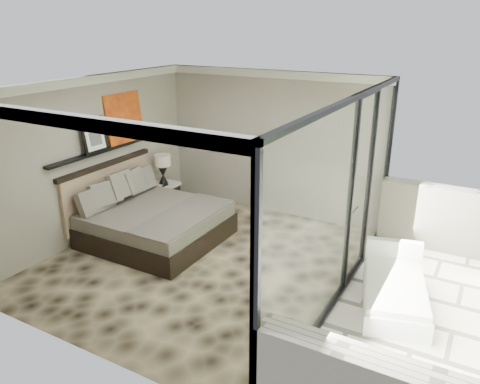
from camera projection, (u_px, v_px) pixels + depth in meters
The scene contains 13 objects.
floor at pixel (202, 261), 7.55m from camera, with size 5.00×5.00×0.00m, color black.
ceiling at pixel (196, 85), 6.60m from camera, with size 4.50×5.00×0.02m, color silver.
back_wall at pixel (271, 143), 9.11m from camera, with size 4.50×0.02×2.80m, color gray.
left_wall at pixel (92, 159), 8.10m from camera, with size 0.02×5.00×2.80m, color gray.
glass_wall at pixel (344, 206), 6.04m from camera, with size 0.08×5.00×2.80m, color white.
terrace_slab at pixel (451, 336), 5.85m from camera, with size 3.00×5.00×0.12m, color beige.
picture_ledge at pixel (98, 152), 8.12m from camera, with size 0.12×2.20×0.05m, color black.
bed at pixel (151, 220), 8.21m from camera, with size 2.19×2.11×1.21m.
nightstand at pixel (164, 195), 9.66m from camera, with size 0.52×0.52×0.52m, color black.
table_lamp at pixel (163, 165), 9.44m from camera, with size 0.33×0.33×0.60m.
abstract_canvas at pixel (124, 118), 8.56m from camera, with size 0.04×0.90×0.90m, color #B21C0F.
framed_print at pixel (94, 135), 7.92m from camera, with size 0.03×0.50×0.60m, color black.
lounger at pixel (394, 291), 6.35m from camera, with size 1.18×1.75×0.63m.
Camera 1 is at (3.83, -5.55, 3.64)m, focal length 35.00 mm.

